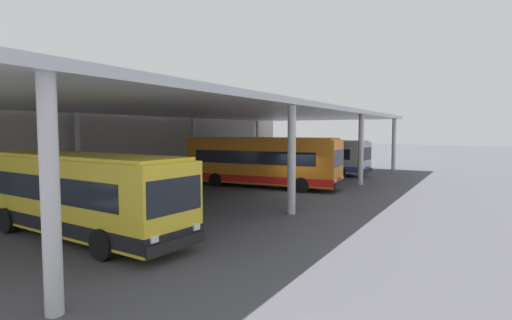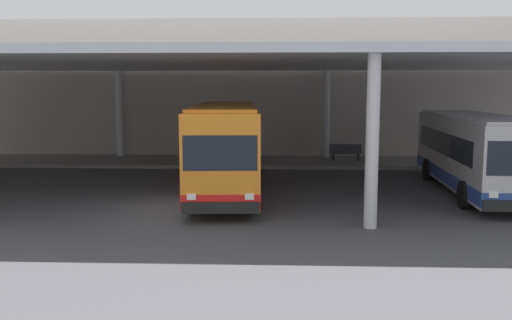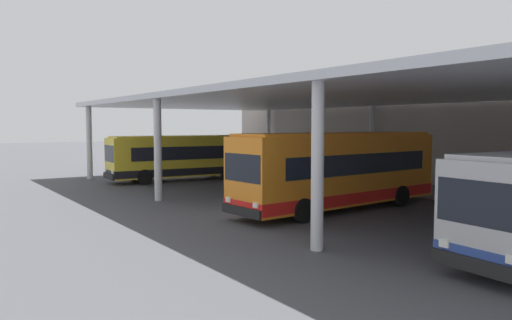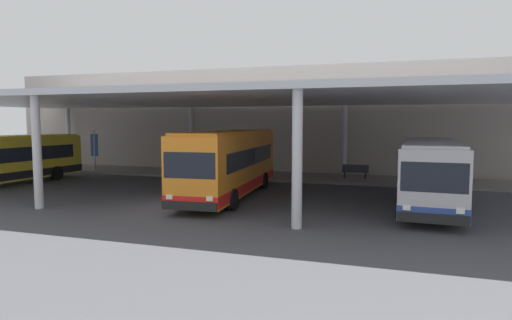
# 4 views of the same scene
# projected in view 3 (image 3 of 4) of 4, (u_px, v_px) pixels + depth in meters

# --- Properties ---
(ground_plane) EXTENTS (200.00, 200.00, 0.00)m
(ground_plane) POSITION_uv_depth(u_px,v_px,m) (267.00, 213.00, 21.92)
(ground_plane) COLOR #47474C
(platform_kerb) EXTENTS (42.00, 4.50, 0.18)m
(platform_kerb) POSITION_uv_depth(u_px,v_px,m) (431.00, 191.00, 28.55)
(platform_kerb) COLOR gray
(platform_kerb) RESTS_ON ground
(station_building_facade) EXTENTS (48.00, 1.60, 8.35)m
(station_building_facade) POSITION_uv_depth(u_px,v_px,m) (465.00, 121.00, 30.10)
(station_building_facade) COLOR #ADA399
(station_building_facade) RESTS_ON ground
(canopy_shelter) EXTENTS (40.00, 17.00, 5.55)m
(canopy_shelter) POSITION_uv_depth(u_px,v_px,m) (356.00, 97.00, 24.65)
(canopy_shelter) COLOR silver
(canopy_shelter) RESTS_ON ground
(bus_nearest_bay) EXTENTS (3.21, 10.67, 3.17)m
(bus_nearest_bay) POSITION_uv_depth(u_px,v_px,m) (183.00, 157.00, 34.93)
(bus_nearest_bay) COLOR yellow
(bus_nearest_bay) RESTS_ON ground
(bus_second_bay) EXTENTS (3.29, 11.47, 3.57)m
(bus_second_bay) POSITION_uv_depth(u_px,v_px,m) (339.00, 170.00, 22.67)
(bus_second_bay) COLOR orange
(bus_second_bay) RESTS_ON ground
(banner_sign) EXTENTS (0.70, 0.12, 3.20)m
(banner_sign) POSITION_uv_depth(u_px,v_px,m) (278.00, 149.00, 39.21)
(banner_sign) COLOR #B2B2B7
(banner_sign) RESTS_ON platform_kerb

